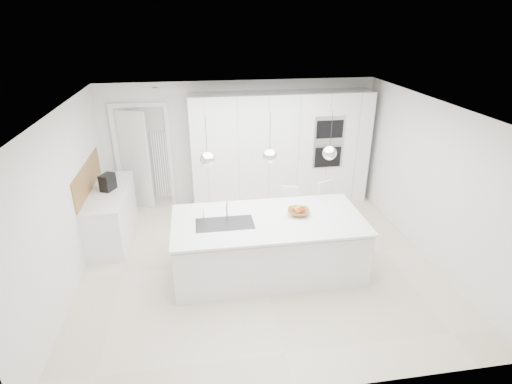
{
  "coord_description": "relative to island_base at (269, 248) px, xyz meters",
  "views": [
    {
      "loc": [
        -0.88,
        -5.39,
        3.68
      ],
      "look_at": [
        0.0,
        0.3,
        1.1
      ],
      "focal_mm": 28.0,
      "sensor_mm": 36.0,
      "label": 1
    }
  ],
  "objects": [
    {
      "name": "floor",
      "position": [
        -0.1,
        0.3,
        -0.43
      ],
      "size": [
        5.5,
        5.5,
        0.0
      ],
      "primitive_type": "plane",
      "color": "beige",
      "rests_on": "ground"
    },
    {
      "name": "wall_back",
      "position": [
        -0.1,
        2.8,
        0.82
      ],
      "size": [
        5.5,
        0.0,
        5.5
      ],
      "primitive_type": "plane",
      "rotation": [
        1.57,
        0.0,
        0.0
      ],
      "color": "white",
      "rests_on": "ground"
    },
    {
      "name": "wall_left",
      "position": [
        -2.85,
        0.3,
        0.82
      ],
      "size": [
        0.0,
        5.0,
        5.0
      ],
      "primitive_type": "plane",
      "rotation": [
        1.57,
        0.0,
        1.57
      ],
      "color": "white",
      "rests_on": "ground"
    },
    {
      "name": "ceiling",
      "position": [
        -0.1,
        0.3,
        2.07
      ],
      "size": [
        5.5,
        5.5,
        0.0
      ],
      "primitive_type": "plane",
      "rotation": [
        3.14,
        0.0,
        0.0
      ],
      "color": "white",
      "rests_on": "wall_back"
    },
    {
      "name": "tall_cabinets",
      "position": [
        0.7,
        2.5,
        0.72
      ],
      "size": [
        3.6,
        0.6,
        2.3
      ],
      "primitive_type": "cube",
      "color": "white",
      "rests_on": "floor"
    },
    {
      "name": "oven_stack",
      "position": [
        1.6,
        2.19,
        0.92
      ],
      "size": [
        0.62,
        0.04,
        1.05
      ],
      "primitive_type": null,
      "color": "#A5A5A8",
      "rests_on": "tall_cabinets"
    },
    {
      "name": "doorway_frame",
      "position": [
        -2.05,
        2.77,
        0.59
      ],
      "size": [
        1.11,
        0.08,
        2.13
      ],
      "primitive_type": null,
      "color": "white",
      "rests_on": "floor"
    },
    {
      "name": "hallway_door",
      "position": [
        -2.3,
        2.72,
        0.57
      ],
      "size": [
        0.76,
        0.38,
        2.0
      ],
      "primitive_type": "cube",
      "rotation": [
        0.0,
        0.0,
        -0.44
      ],
      "color": "white",
      "rests_on": "floor"
    },
    {
      "name": "radiator",
      "position": [
        -1.73,
        2.76,
        0.42
      ],
      "size": [
        0.32,
        0.04,
        1.4
      ],
      "primitive_type": null,
      "color": "white",
      "rests_on": "floor"
    },
    {
      "name": "left_base_cabinets",
      "position": [
        -2.55,
        1.5,
        0.0
      ],
      "size": [
        0.6,
        1.8,
        0.86
      ],
      "primitive_type": "cube",
      "color": "white",
      "rests_on": "floor"
    },
    {
      "name": "left_worktop",
      "position": [
        -2.55,
        1.5,
        0.45
      ],
      "size": [
        0.62,
        1.82,
        0.04
      ],
      "primitive_type": "cube",
      "color": "white",
      "rests_on": "left_base_cabinets"
    },
    {
      "name": "oak_backsplash",
      "position": [
        -2.84,
        1.5,
        0.72
      ],
      "size": [
        0.02,
        1.8,
        0.5
      ],
      "primitive_type": "cube",
      "color": "olive",
      "rests_on": "wall_left"
    },
    {
      "name": "island_base",
      "position": [
        0.0,
        0.0,
        0.0
      ],
      "size": [
        2.8,
        1.2,
        0.86
      ],
      "primitive_type": "cube",
      "color": "white",
      "rests_on": "floor"
    },
    {
      "name": "island_worktop",
      "position": [
        0.0,
        0.05,
        0.45
      ],
      "size": [
        2.84,
        1.4,
        0.04
      ],
      "primitive_type": "cube",
      "color": "white",
      "rests_on": "island_base"
    },
    {
      "name": "island_sink",
      "position": [
        -0.65,
        -0.0,
        0.39
      ],
      "size": [
        0.84,
        0.44,
        0.18
      ],
      "primitive_type": null,
      "color": "#3F3F42",
      "rests_on": "island_worktop"
    },
    {
      "name": "island_tap",
      "position": [
        -0.6,
        0.2,
        0.62
      ],
      "size": [
        0.02,
        0.02,
        0.3
      ],
      "primitive_type": "cylinder",
      "color": "white",
      "rests_on": "island_worktop"
    },
    {
      "name": "pendant_left",
      "position": [
        -0.85,
        -0.0,
        1.47
      ],
      "size": [
        0.2,
        0.2,
        0.2
      ],
      "primitive_type": "sphere",
      "color": "white",
      "rests_on": "ceiling"
    },
    {
      "name": "pendant_mid",
      "position": [
        -0.0,
        -0.0,
        1.47
      ],
      "size": [
        0.2,
        0.2,
        0.2
      ],
      "primitive_type": "sphere",
      "color": "white",
      "rests_on": "ceiling"
    },
    {
      "name": "pendant_right",
      "position": [
        0.85,
        -0.0,
        1.47
      ],
      "size": [
        0.2,
        0.2,
        0.2
      ],
      "primitive_type": "sphere",
      "color": "white",
      "rests_on": "ceiling"
    },
    {
      "name": "fruit_bowl",
      "position": [
        0.48,
        0.12,
        0.51
      ],
      "size": [
        0.39,
        0.39,
        0.08
      ],
      "primitive_type": "imported",
      "rotation": [
        0.0,
        0.0,
        -0.19
      ],
      "color": "olive",
      "rests_on": "island_worktop"
    },
    {
      "name": "espresso_machine",
      "position": [
        -2.53,
        1.52,
        0.61
      ],
      "size": [
        0.27,
        0.31,
        0.29
      ],
      "primitive_type": "cube",
      "rotation": [
        0.0,
        0.0,
        -0.43
      ],
      "color": "black",
      "rests_on": "left_worktop"
    },
    {
      "name": "bar_stool_left",
      "position": [
        0.55,
        0.88,
        0.06
      ],
      "size": [
        0.44,
        0.52,
        0.98
      ],
      "primitive_type": null,
      "rotation": [
        0.0,
        0.0,
        -0.29
      ],
      "color": "white",
      "rests_on": "floor"
    },
    {
      "name": "bar_stool_right",
      "position": [
        1.21,
        0.95,
        0.07
      ],
      "size": [
        0.48,
        0.55,
        1.0
      ],
      "primitive_type": null,
      "rotation": [
        0.0,
        0.0,
        0.38
      ],
      "color": "white",
      "rests_on": "floor"
    },
    {
      "name": "apple_a",
      "position": [
        0.54,
        0.13,
        0.54
      ],
      "size": [
        0.09,
        0.09,
        0.09
      ],
      "primitive_type": "sphere",
      "color": "#B23317",
      "rests_on": "fruit_bowl"
    },
    {
      "name": "apple_b",
      "position": [
        0.43,
        0.17,
        0.54
      ],
      "size": [
        0.08,
        0.08,
        0.08
      ],
      "primitive_type": "sphere",
      "color": "#B23317",
      "rests_on": "fruit_bowl"
    },
    {
      "name": "apple_c",
      "position": [
        0.5,
        0.1,
        0.54
      ],
      "size": [
        0.07,
        0.07,
        0.07
      ],
      "primitive_type": "sphere",
      "color": "#B23317",
      "rests_on": "fruit_bowl"
    },
    {
      "name": "banana_bunch",
      "position": [
        0.5,
        0.1,
        0.58
      ],
      "size": [
        0.22,
        0.16,
        0.19
      ],
      "primitive_type": "torus",
      "rotation": [
        1.22,
        0.0,
        0.35
      ],
      "color": "gold",
      "rests_on": "fruit_bowl"
    }
  ]
}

